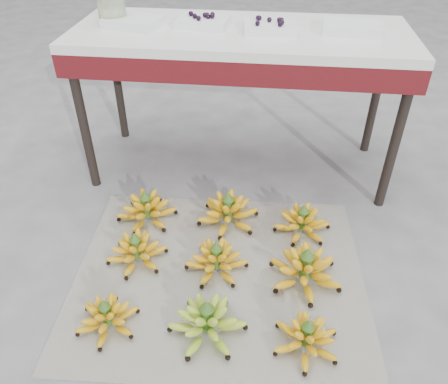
# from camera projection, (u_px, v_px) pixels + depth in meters

# --- Properties ---
(ground) EXTENTS (60.00, 60.00, 0.00)m
(ground) POSITION_uv_depth(u_px,v_px,m) (231.00, 281.00, 1.89)
(ground) COLOR #5B5B5D
(ground) RESTS_ON ground
(newspaper_mat) EXTENTS (1.31, 1.12, 0.01)m
(newspaper_mat) POSITION_uv_depth(u_px,v_px,m) (219.00, 274.00, 1.91)
(newspaper_mat) COLOR silver
(newspaper_mat) RESTS_ON ground
(bunch_front_left) EXTENTS (0.30, 0.30, 0.15)m
(bunch_front_left) POSITION_uv_depth(u_px,v_px,m) (107.00, 317.00, 1.67)
(bunch_front_left) COLOR #FFBF02
(bunch_front_left) RESTS_ON newspaper_mat
(bunch_front_center) EXTENTS (0.36, 0.36, 0.18)m
(bunch_front_center) POSITION_uv_depth(u_px,v_px,m) (207.00, 322.00, 1.64)
(bunch_front_center) COLOR #8BBB28
(bunch_front_center) RESTS_ON newspaper_mat
(bunch_front_right) EXTENTS (0.33, 0.33, 0.15)m
(bunch_front_right) POSITION_uv_depth(u_px,v_px,m) (306.00, 338.00, 1.59)
(bunch_front_right) COLOR #FFBF02
(bunch_front_right) RESTS_ON newspaper_mat
(bunch_mid_left) EXTENTS (0.28, 0.28, 0.16)m
(bunch_mid_left) POSITION_uv_depth(u_px,v_px,m) (137.00, 251.00, 1.95)
(bunch_mid_left) COLOR #FFBF02
(bunch_mid_left) RESTS_ON newspaper_mat
(bunch_mid_center) EXTENTS (0.28, 0.28, 0.16)m
(bunch_mid_center) POSITION_uv_depth(u_px,v_px,m) (216.00, 260.00, 1.90)
(bunch_mid_center) COLOR #FFBF02
(bunch_mid_center) RESTS_ON newspaper_mat
(bunch_mid_right) EXTENTS (0.38, 0.38, 0.19)m
(bunch_mid_right) POSITION_uv_depth(u_px,v_px,m) (305.00, 270.00, 1.84)
(bunch_mid_right) COLOR #FFBF02
(bunch_mid_right) RESTS_ON newspaper_mat
(bunch_back_left) EXTENTS (0.32, 0.32, 0.18)m
(bunch_back_left) POSITION_uv_depth(u_px,v_px,m) (147.00, 210.00, 2.17)
(bunch_back_left) COLOR #FFBF02
(bunch_back_left) RESTS_ON newspaper_mat
(bunch_back_center) EXTENTS (0.36, 0.36, 0.18)m
(bunch_back_center) POSITION_uv_depth(u_px,v_px,m) (228.00, 212.00, 2.15)
(bunch_back_center) COLOR #FFBF02
(bunch_back_center) RESTS_ON newspaper_mat
(bunch_back_right) EXTENTS (0.33, 0.33, 0.16)m
(bunch_back_right) POSITION_uv_depth(u_px,v_px,m) (302.00, 222.00, 2.10)
(bunch_back_right) COLOR #FFBF02
(bunch_back_right) RESTS_ON newspaper_mat
(vendor_table) EXTENTS (1.66, 0.67, 0.80)m
(vendor_table) POSITION_uv_depth(u_px,v_px,m) (241.00, 48.00, 2.19)
(vendor_table) COLOR black
(vendor_table) RESTS_ON ground
(tray_far_left) EXTENTS (0.31, 0.25, 0.04)m
(tray_far_left) POSITION_uv_depth(u_px,v_px,m) (133.00, 22.00, 2.15)
(tray_far_left) COLOR silver
(tray_far_left) RESTS_ON vendor_table
(tray_left) EXTENTS (0.27, 0.21, 0.06)m
(tray_left) POSITION_uv_depth(u_px,v_px,m) (203.00, 22.00, 2.16)
(tray_left) COLOR silver
(tray_left) RESTS_ON vendor_table
(tray_right) EXTENTS (0.26, 0.20, 0.06)m
(tray_right) POSITION_uv_depth(u_px,v_px,m) (269.00, 27.00, 2.08)
(tray_right) COLOR silver
(tray_right) RESTS_ON vendor_table
(tray_far_right) EXTENTS (0.29, 0.22, 0.04)m
(tray_far_right) POSITION_uv_depth(u_px,v_px,m) (352.00, 28.00, 2.08)
(tray_far_right) COLOR silver
(tray_far_right) RESTS_ON vendor_table
(glass_jar) EXTENTS (0.18, 0.18, 0.17)m
(glass_jar) POSITION_uv_depth(u_px,v_px,m) (111.00, 6.00, 2.15)
(glass_jar) COLOR beige
(glass_jar) RESTS_ON vendor_table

